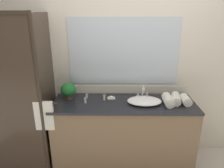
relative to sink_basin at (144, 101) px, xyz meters
The scene contains 14 objects.
ground_plane 0.97m from the sink_basin, behind, with size 8.00×8.00×0.00m, color beige.
wall_back_with_mirror 0.58m from the sink_basin, 125.27° to the left, with size 4.40×0.06×2.60m.
vanity_cabinet 0.55m from the sink_basin, behind, with size 1.80×0.58×0.90m.
shower_enclosure 1.54m from the sink_basin, behind, with size 1.20×0.59×2.00m.
sink_basin is the anchor object (origin of this frame).
faucet 0.18m from the sink_basin, 90.00° to the left, with size 0.17×0.15×0.17m.
potted_plant 0.98m from the sink_basin, behind, with size 0.20×0.20×0.22m.
soap_dish 0.44m from the sink_basin, 161.01° to the left, with size 0.10×0.07×0.04m.
amenity_bottle_lotion 0.74m from the sink_basin, behind, with size 0.02×0.02×0.09m.
amenity_bottle_body_wash 0.76m from the sink_basin, 168.02° to the left, with size 0.03×0.03×0.08m.
amenity_bottle_shampoo 0.51m from the sink_basin, 169.95° to the left, with size 0.03×0.03×0.09m.
rolled_towel_near_edge 0.51m from the sink_basin, ahead, with size 0.11×0.11×0.19m, color silver.
rolled_towel_middle 0.40m from the sink_basin, ahead, with size 0.11×0.11×0.25m, color silver.
rolled_towel_far_edge 0.29m from the sink_basin, ahead, with size 0.12×0.12×0.25m, color silver.
Camera 1 is at (-0.12, -2.39, 2.00)m, focal length 33.36 mm.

